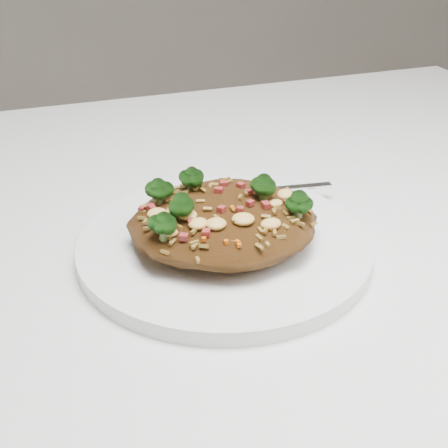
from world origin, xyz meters
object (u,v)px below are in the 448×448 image
Objects in this scene: dining_table at (157,312)px; plate at (224,246)px; fried_rice at (223,213)px; fork at (261,191)px.

plate is at bearing -46.74° from dining_table.
fried_rice is (0.05, -0.05, 0.13)m from dining_table.
dining_table is 0.15m from fried_rice.
fried_rice is at bearing -123.24° from fork.
plate is at bearing -122.97° from fork.
dining_table is 7.48× the size of fried_rice.
plate reaches higher than dining_table.
fried_rice reaches higher than fork.
fork reaches higher than plate.
fried_rice is 0.99× the size of fork.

